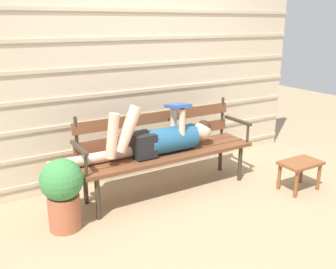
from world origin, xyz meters
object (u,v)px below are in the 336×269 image
Objects in this scene: reclining_person at (159,138)px; potted_plant at (63,191)px; footstool at (300,167)px; park_bench at (165,145)px.

reclining_person is 1.04m from potted_plant.
footstool is 2.32m from potted_plant.
park_bench is 2.98× the size of potted_plant.
potted_plant is at bearing -170.48° from reclining_person.
reclining_person is at bearing 9.52° from potted_plant.
park_bench is 0.16m from reclining_person.
park_bench is at bearing 148.29° from footstool.
footstool is (1.17, -0.72, -0.23)m from park_bench.
reclining_person is 3.92× the size of footstool.
park_bench is at bearing 12.09° from potted_plant.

